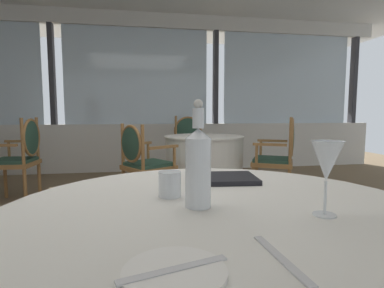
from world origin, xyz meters
TOP-DOWN VIEW (x-y plane):
  - ground_plane at (0.00, 0.00)m, footprint 12.15×12.15m
  - window_wall_far at (0.00, 3.51)m, footprint 9.14×0.14m
  - side_plate at (0.10, -1.51)m, footprint 0.19×0.19m
  - butter_knife at (0.10, -1.51)m, footprint 0.21×0.08m
  - dinner_fork at (0.31, -1.49)m, footprint 0.03×0.21m
  - water_bottle at (0.21, -1.13)m, footprint 0.08×0.08m
  - wine_glass at (0.55, -1.27)m, footprint 0.09×0.09m
  - water_tumbler at (0.14, -1.00)m, footprint 0.08×0.08m
  - menu_book at (0.39, -0.79)m, footprint 0.30×0.24m
  - dining_chair_0_2 at (-1.34, 1.75)m, footprint 0.50×0.56m
  - background_table_1 at (0.84, 1.73)m, footprint 1.01×1.01m
  - dining_chair_1_0 at (0.05, 1.23)m, footprint 0.63×0.65m
  - dining_chair_1_1 at (1.67, 1.30)m, footprint 0.62×0.65m
  - dining_chair_1_2 at (0.80, 2.67)m, footprint 0.55×0.49m

SIDE VIEW (x-z plane):
  - ground_plane at x=0.00m, z-range 0.00..0.00m
  - background_table_1 at x=0.84m, z-range 0.00..0.76m
  - dining_chair_1_0 at x=0.05m, z-range 0.09..1.02m
  - dining_chair_1_2 at x=0.80m, z-range 0.08..1.08m
  - dining_chair_1_1 at x=1.67m, z-range 0.08..1.08m
  - dining_chair_0_2 at x=-1.34m, z-range 0.09..1.08m
  - dinner_fork at x=0.31m, z-range 0.76..0.76m
  - side_plate at x=0.10m, z-range 0.76..0.77m
  - menu_book at x=0.39m, z-range 0.76..0.78m
  - butter_knife at x=0.10m, z-range 0.76..0.77m
  - water_tumbler at x=0.14m, z-range 0.76..0.84m
  - water_bottle at x=0.21m, z-range 0.72..1.05m
  - wine_glass at x=0.55m, z-range 0.80..1.01m
  - window_wall_far at x=0.00m, z-range -0.28..2.51m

